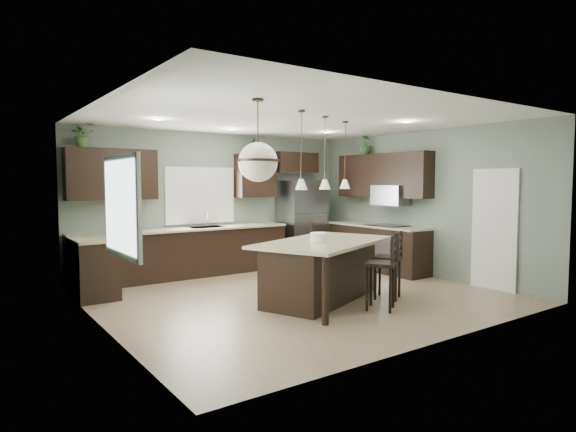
{
  "coord_description": "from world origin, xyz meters",
  "views": [
    {
      "loc": [
        -4.5,
        -6.12,
        1.81
      ],
      "look_at": [
        0.1,
        0.4,
        1.25
      ],
      "focal_mm": 30.0,
      "sensor_mm": 36.0,
      "label": 1
    }
  ],
  "objects_px": {
    "serving_dish": "(318,237)",
    "plant_back_left": "(82,135)",
    "kitchen_island": "(324,271)",
    "bar_stool_right": "(388,265)",
    "refrigerator": "(301,222)",
    "bar_stool_center": "(381,272)"
  },
  "relations": [
    {
      "from": "serving_dish",
      "to": "plant_back_left",
      "type": "distance_m",
      "value": 4.37
    },
    {
      "from": "kitchen_island",
      "to": "serving_dish",
      "type": "height_order",
      "value": "serving_dish"
    },
    {
      "from": "kitchen_island",
      "to": "plant_back_left",
      "type": "bearing_deg",
      "value": 109.31
    },
    {
      "from": "refrigerator",
      "to": "bar_stool_center",
      "type": "distance_m",
      "value": 4.01
    },
    {
      "from": "refrigerator",
      "to": "bar_stool_right",
      "type": "height_order",
      "value": "refrigerator"
    },
    {
      "from": "refrigerator",
      "to": "bar_stool_center",
      "type": "relative_size",
      "value": 1.71
    },
    {
      "from": "kitchen_island",
      "to": "serving_dish",
      "type": "xyz_separation_m",
      "value": [
        -0.18,
        -0.08,
        0.53
      ]
    },
    {
      "from": "refrigerator",
      "to": "serving_dish",
      "type": "height_order",
      "value": "refrigerator"
    },
    {
      "from": "kitchen_island",
      "to": "plant_back_left",
      "type": "height_order",
      "value": "plant_back_left"
    },
    {
      "from": "refrigerator",
      "to": "kitchen_island",
      "type": "relative_size",
      "value": 0.79
    },
    {
      "from": "kitchen_island",
      "to": "bar_stool_center",
      "type": "height_order",
      "value": "bar_stool_center"
    },
    {
      "from": "refrigerator",
      "to": "serving_dish",
      "type": "bearing_deg",
      "value": -122.63
    },
    {
      "from": "bar_stool_right",
      "to": "plant_back_left",
      "type": "bearing_deg",
      "value": 103.86
    },
    {
      "from": "serving_dish",
      "to": "plant_back_left",
      "type": "bearing_deg",
      "value": 129.26
    },
    {
      "from": "serving_dish",
      "to": "bar_stool_right",
      "type": "relative_size",
      "value": 0.23
    },
    {
      "from": "refrigerator",
      "to": "bar_stool_center",
      "type": "bearing_deg",
      "value": -110.41
    },
    {
      "from": "serving_dish",
      "to": "kitchen_island",
      "type": "bearing_deg",
      "value": 22.62
    },
    {
      "from": "refrigerator",
      "to": "bar_stool_right",
      "type": "relative_size",
      "value": 1.76
    },
    {
      "from": "bar_stool_right",
      "to": "plant_back_left",
      "type": "xyz_separation_m",
      "value": [
        -3.64,
        3.54,
        2.09
      ]
    },
    {
      "from": "kitchen_island",
      "to": "bar_stool_right",
      "type": "bearing_deg",
      "value": -50.69
    },
    {
      "from": "kitchen_island",
      "to": "bar_stool_center",
      "type": "distance_m",
      "value": 0.92
    },
    {
      "from": "kitchen_island",
      "to": "refrigerator",
      "type": "bearing_deg",
      "value": 36.7
    }
  ]
}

